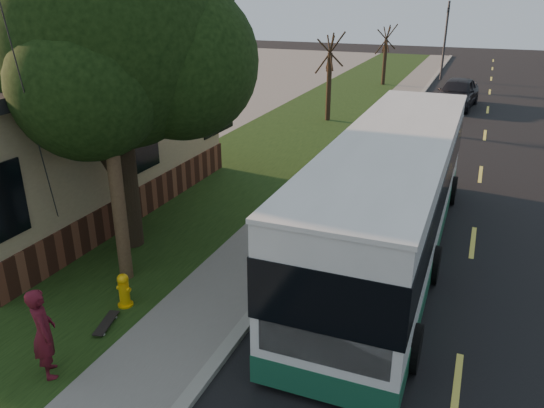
{
  "coord_description": "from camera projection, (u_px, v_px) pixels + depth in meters",
  "views": [
    {
      "loc": [
        3.76,
        -7.64,
        6.17
      ],
      "look_at": [
        -0.55,
        3.09,
        1.5
      ],
      "focal_mm": 35.0,
      "sensor_mm": 36.0,
      "label": 1
    }
  ],
  "objects": [
    {
      "name": "ground",
      "position": [
        239.0,
        336.0,
        10.19
      ],
      "size": [
        120.0,
        120.0,
        0.0
      ],
      "primitive_type": "plane",
      "color": "black",
      "rests_on": "ground"
    },
    {
      "name": "road",
      "position": [
        478.0,
        192.0,
        17.41
      ],
      "size": [
        8.0,
        80.0,
        0.01
      ],
      "primitive_type": "cube",
      "color": "black",
      "rests_on": "ground"
    },
    {
      "name": "curb",
      "position": [
        359.0,
        176.0,
        18.77
      ],
      "size": [
        0.25,
        80.0,
        0.12
      ],
      "primitive_type": "cube",
      "color": "gray",
      "rests_on": "ground"
    },
    {
      "name": "sidewalk",
      "position": [
        332.0,
        173.0,
        19.12
      ],
      "size": [
        2.0,
        80.0,
        0.08
      ],
      "primitive_type": "cube",
      "color": "slate",
      "rests_on": "ground"
    },
    {
      "name": "grass_verge",
      "position": [
        244.0,
        163.0,
        20.33
      ],
      "size": [
        5.0,
        80.0,
        0.07
      ],
      "primitive_type": "cube",
      "color": "black",
      "rests_on": "ground"
    },
    {
      "name": "building_lot",
      "position": [
        41.0,
        138.0,
        23.79
      ],
      "size": [
        15.0,
        80.0,
        0.04
      ],
      "primitive_type": "cube",
      "color": "slate",
      "rests_on": "ground"
    },
    {
      "name": "fire_hydrant",
      "position": [
        124.0,
        290.0,
        10.92
      ],
      "size": [
        0.32,
        0.32,
        0.74
      ],
      "color": "#ECAD0C",
      "rests_on": "grass_verge"
    },
    {
      "name": "utility_pole",
      "position": [
        103.0,
        75.0,
        10.45
      ],
      "size": [
        2.86,
        3.21,
        9.07
      ],
      "color": "#473321",
      "rests_on": "ground"
    },
    {
      "name": "leafy_tree",
      "position": [
        116.0,
        38.0,
        11.97
      ],
      "size": [
        6.3,
        6.0,
        7.8
      ],
      "color": "black",
      "rests_on": "grass_verge"
    },
    {
      "name": "bare_tree_near",
      "position": [
        329.0,
        78.0,
        26.08
      ],
      "size": [
        1.38,
        1.21,
        4.31
      ],
      "color": "black",
      "rests_on": "grass_verge"
    },
    {
      "name": "bare_tree_far",
      "position": [
        385.0,
        56.0,
        36.28
      ],
      "size": [
        1.38,
        1.21,
        4.03
      ],
      "color": "black",
      "rests_on": "grass_verge"
    },
    {
      "name": "traffic_signal",
      "position": [
        445.0,
        35.0,
        38.08
      ],
      "size": [
        0.18,
        0.22,
        5.5
      ],
      "color": "#2D2D30",
      "rests_on": "ground"
    },
    {
      "name": "transit_bus",
      "position": [
        392.0,
        193.0,
        12.7
      ],
      "size": [
        2.65,
        11.49,
        3.11
      ],
      "color": "silver",
      "rests_on": "ground"
    },
    {
      "name": "skateboarder",
      "position": [
        43.0,
        333.0,
        8.79
      ],
      "size": [
        0.72,
        0.69,
        1.65
      ],
      "primitive_type": "imported",
      "rotation": [
        0.0,
        0.0,
        2.44
      ],
      "color": "#4F0F1B",
      "rests_on": "grass_verge"
    },
    {
      "name": "skateboard_main",
      "position": [
        106.0,
        323.0,
        10.36
      ],
      "size": [
        0.42,
        0.87,
        0.08
      ],
      "color": "black",
      "rests_on": "grass_verge"
    },
    {
      "name": "dumpster",
      "position": [
        63.0,
        193.0,
        15.21
      ],
      "size": [
        1.67,
        1.33,
        1.46
      ],
      "color": "#13311D",
      "rests_on": "building_lot"
    },
    {
      "name": "distant_car",
      "position": [
        457.0,
        93.0,
        29.8
      ],
      "size": [
        2.43,
        4.99,
        1.64
      ],
      "primitive_type": "imported",
      "rotation": [
        0.0,
        0.0,
        -0.1
      ],
      "color": "black",
      "rests_on": "ground"
    }
  ]
}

